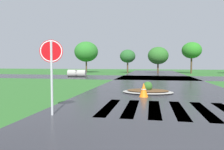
% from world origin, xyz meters
% --- Properties ---
extents(asphalt_roadway, '(9.17, 80.00, 0.01)m').
position_xyz_m(asphalt_roadway, '(0.00, 10.00, 0.00)').
color(asphalt_roadway, '#2B2B30').
rests_on(asphalt_roadway, ground).
extents(asphalt_cross_road, '(90.00, 8.25, 0.01)m').
position_xyz_m(asphalt_cross_road, '(0.00, 22.87, 0.00)').
color(asphalt_cross_road, '#2B2B30').
rests_on(asphalt_cross_road, ground).
extents(crosswalk_stripes, '(4.95, 3.40, 0.01)m').
position_xyz_m(crosswalk_stripes, '(0.00, 4.96, 0.00)').
color(crosswalk_stripes, white).
rests_on(crosswalk_stripes, ground).
extents(stop_sign, '(0.71, 0.33, 2.55)m').
position_xyz_m(stop_sign, '(-3.88, 3.29, 1.90)').
color(stop_sign, '#B2B5BA').
rests_on(stop_sign, ground).
extents(median_island, '(3.01, 2.02, 0.68)m').
position_xyz_m(median_island, '(-0.78, 9.34, 0.13)').
color(median_island, '#9E9B93').
rests_on(median_island, ground).
extents(drainage_pipe_stack, '(2.45, 1.14, 0.94)m').
position_xyz_m(drainage_pipe_stack, '(-10.27, 22.86, 0.47)').
color(drainage_pipe_stack, '#9E9B93').
rests_on(drainage_pipe_stack, ground).
extents(traffic_cone, '(0.47, 0.47, 0.74)m').
position_xyz_m(traffic_cone, '(-0.96, 7.76, 0.36)').
color(traffic_cone, orange).
rests_on(traffic_cone, ground).
extents(background_treeline, '(37.45, 5.01, 6.18)m').
position_xyz_m(background_treeline, '(4.27, 34.80, 3.91)').
color(background_treeline, '#4C3823').
rests_on(background_treeline, ground).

